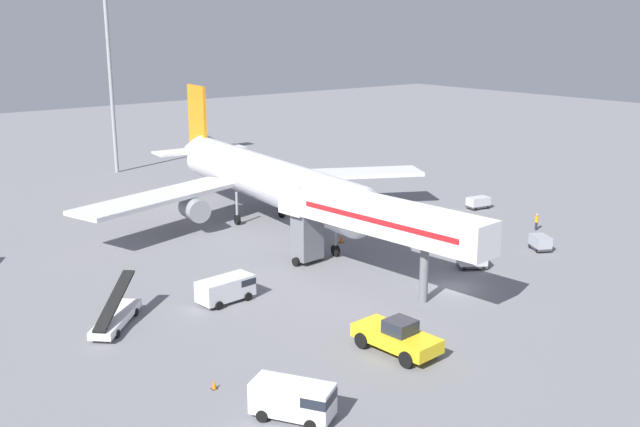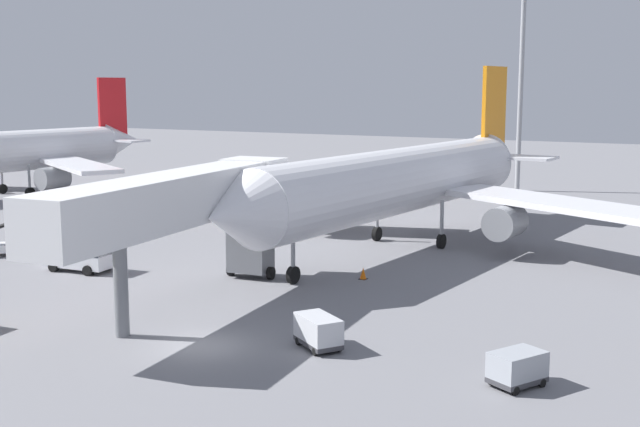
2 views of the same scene
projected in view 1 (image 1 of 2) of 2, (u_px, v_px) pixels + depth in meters
ground_plane at (454, 288)px, 60.81m from camera, size 300.00×300.00×0.00m
airplane_at_gate at (262, 178)px, 79.61m from camera, size 42.13×44.05×13.80m
jet_bridge at (367, 217)px, 60.68m from camera, size 5.17×21.43×7.56m
pushback_tug at (397, 337)px, 48.71m from camera, size 3.24×6.26×2.37m
belt_loader_truck at (116, 316)px, 52.98m from camera, size 5.74×5.93×3.17m
service_van_mid_center at (295, 399)px, 40.47m from camera, size 4.03×4.94×2.11m
service_van_outer_right at (227, 288)px, 57.66m from camera, size 4.68×2.57×1.94m
baggage_cart_far_right at (540, 242)px, 70.73m from camera, size 2.31×2.62×1.45m
baggage_cart_near_left at (478, 202)px, 86.61m from camera, size 2.83×1.91×1.38m
baggage_cart_near_center at (472, 260)px, 65.40m from camera, size 2.85×2.56×1.53m
ground_crew_worker_foreground at (537, 221)px, 77.56m from camera, size 0.47×0.47×1.79m
safety_cone_alpha at (341, 239)px, 73.29m from camera, size 0.50×0.50×0.75m
safety_cone_bravo at (214, 385)px, 43.99m from camera, size 0.36×0.36×0.55m
safety_cone_charlie at (500, 222)px, 79.91m from camera, size 0.39×0.39×0.59m
apron_light_mast at (108, 42)px, 103.31m from camera, size 2.40×2.40×27.31m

